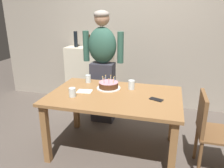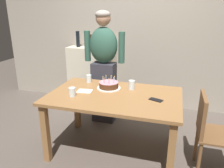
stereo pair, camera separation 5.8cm
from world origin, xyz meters
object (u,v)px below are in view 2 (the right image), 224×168
water_glass_near (72,92)px  birthday_cake (109,85)px  dining_chair (210,129)px  cell_phone (156,100)px  person_man_bearded (104,66)px  napkin_stack (85,91)px  water_glass_far (132,85)px  water_glass_side (89,79)px

water_glass_near → birthday_cake: bearing=48.5°
birthday_cake → dining_chair: 1.22m
birthday_cake → dining_chair: bearing=-13.4°
cell_phone → person_man_bearded: person_man_bearded is taller
person_man_bearded → dining_chair: 1.68m
birthday_cake → person_man_bearded: size_ratio=0.18×
water_glass_near → napkin_stack: bearing=68.4°
water_glass_far → water_glass_side: (-0.60, 0.11, -0.00)m
water_glass_side → napkin_stack: water_glass_side is taller
birthday_cake → napkin_stack: size_ratio=1.71×
water_glass_side → person_man_bearded: size_ratio=0.06×
birthday_cake → water_glass_side: (-0.33, 0.16, 0.01)m
birthday_cake → cell_phone: birthday_cake is taller
water_glass_near → water_glass_side: bearing=91.1°
cell_phone → person_man_bearded: bearing=159.2°
water_glass_near → person_man_bearded: 0.92m
water_glass_near → cell_phone: bearing=9.2°
birthday_cake → dining_chair: size_ratio=0.34×
water_glass_side → person_man_bearded: bearing=78.6°
cell_phone → water_glass_far: bearing=161.9°
napkin_stack → water_glass_side: bearing=103.8°
water_glass_side → person_man_bearded: person_man_bearded is taller
water_glass_far → person_man_bearded: (-0.52, 0.50, 0.08)m
cell_phone → birthday_cake: bearing=-178.1°
water_glass_far → birthday_cake: bearing=-169.2°
water_glass_side → dining_chair: 1.58m
napkin_stack → person_man_bearded: size_ratio=0.10×
water_glass_near → person_man_bearded: person_man_bearded is taller
dining_chair → napkin_stack: bearing=85.9°
birthday_cake → water_glass_near: (-0.32, -0.36, 0.01)m
dining_chair → water_glass_near: bearing=93.2°
water_glass_far → napkin_stack: 0.57m
napkin_stack → person_man_bearded: 0.74m
napkin_stack → dining_chair: bearing=-4.1°
water_glass_near → water_glass_far: water_glass_far is taller
water_glass_near → napkin_stack: size_ratio=0.59×
water_glass_side → cell_phone: bearing=-21.9°
person_man_bearded → napkin_stack: bearing=90.2°
birthday_cake → water_glass_far: bearing=10.8°
cell_phone → person_man_bearded: size_ratio=0.09×
water_glass_near → water_glass_side: (-0.01, 0.52, 0.00)m
water_glass_far → person_man_bearded: person_man_bearded is taller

